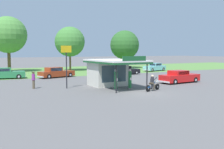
{
  "coord_description": "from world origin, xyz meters",
  "views": [
    {
      "loc": [
        -14.07,
        -19.18,
        3.86
      ],
      "look_at": [
        -0.92,
        4.56,
        1.4
      ],
      "focal_mm": 41.2,
      "sensor_mm": 36.0,
      "label": 1
    }
  ],
  "objects": [
    {
      "name": "motorcycle_with_rider",
      "position": [
        1.47,
        0.67,
        0.65
      ],
      "size": [
        2.17,
        0.95,
        1.58
      ],
      "color": "black",
      "rests_on": "ground"
    },
    {
      "name": "bystander_admiring_sedan",
      "position": [
        1.91,
        15.71,
        0.78
      ],
      "size": [
        0.34,
        0.34,
        1.5
      ],
      "color": "black",
      "rests_on": "ground"
    },
    {
      "name": "parked_car_back_row_centre",
      "position": [
        -9.94,
        19.54,
        0.72
      ],
      "size": [
        5.73,
        2.52,
        1.54
      ],
      "color": "#2D844C",
      "rests_on": "ground"
    },
    {
      "name": "featured_classic_sedan",
      "position": [
        8.36,
        4.2,
        0.7
      ],
      "size": [
        5.56,
        2.3,
        1.53
      ],
      "color": "red",
      "rests_on": "ground"
    },
    {
      "name": "tree_oak_centre",
      "position": [
        -7.7,
        32.35,
        6.82
      ],
      "size": [
        6.82,
        6.82,
        10.33
      ],
      "color": "brown",
      "rests_on": "ground"
    },
    {
      "name": "service_station_kiosk",
      "position": [
        -0.57,
        5.75,
        1.76
      ],
      "size": [
        4.41,
        7.21,
        3.41
      ],
      "color": "beige",
      "rests_on": "ground"
    },
    {
      "name": "gas_pump_nearside",
      "position": [
        -1.41,
        2.88,
        0.97
      ],
      "size": [
        0.44,
        0.44,
        2.1
      ],
      "color": "slate",
      "rests_on": "ground"
    },
    {
      "name": "bystander_chatting_near_pumps",
      "position": [
        -8.4,
        7.77,
        0.96
      ],
      "size": [
        0.39,
        0.39,
        1.78
      ],
      "color": "brown",
      "rests_on": "ground"
    },
    {
      "name": "roadside_pole_sign",
      "position": [
        -5.34,
        6.31,
        3.05
      ],
      "size": [
        1.1,
        0.12,
        4.43
      ],
      "color": "black",
      "rests_on": "ground"
    },
    {
      "name": "tree_oak_distant_spare",
      "position": [
        17.1,
        31.09,
        5.3
      ],
      "size": [
        6.61,
        6.61,
        8.61
      ],
      "color": "brown",
      "rests_on": "ground"
    },
    {
      "name": "tree_oak_far_left",
      "position": [
        3.42,
        29.6,
        5.74
      ],
      "size": [
        5.92,
        5.92,
        8.71
      ],
      "color": "brown",
      "rests_on": "ground"
    },
    {
      "name": "parked_car_back_row_left",
      "position": [
        8.6,
        17.08,
        0.65
      ],
      "size": [
        4.87,
        2.03,
        1.43
      ],
      "color": "black",
      "rests_on": "ground"
    },
    {
      "name": "parked_car_back_row_far_left",
      "position": [
        -3.0,
        17.82,
        0.69
      ],
      "size": [
        5.72,
        3.13,
        1.53
      ],
      "color": "#993819",
      "rests_on": "ground"
    },
    {
      "name": "parked_car_second_row_spare",
      "position": [
        17.69,
        20.76,
        0.7
      ],
      "size": [
        5.38,
        2.81,
        1.55
      ],
      "color": "#7AC6D1",
      "rests_on": "ground"
    },
    {
      "name": "ground_plane",
      "position": [
        0.0,
        0.0,
        0.0
      ],
      "size": [
        300.0,
        300.0,
        0.0
      ],
      "primitive_type": "plane",
      "color": "#5B5959"
    },
    {
      "name": "grass_verge_strip",
      "position": [
        0.0,
        30.0,
        0.0
      ],
      "size": [
        120.0,
        24.0,
        0.01
      ],
      "primitive_type": "cube",
      "color": "#56843D",
      "rests_on": "ground"
    },
    {
      "name": "gas_pump_offside",
      "position": [
        0.27,
        2.88,
        0.95
      ],
      "size": [
        0.44,
        0.44,
        2.07
      ],
      "color": "slate",
      "rests_on": "ground"
    }
  ]
}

